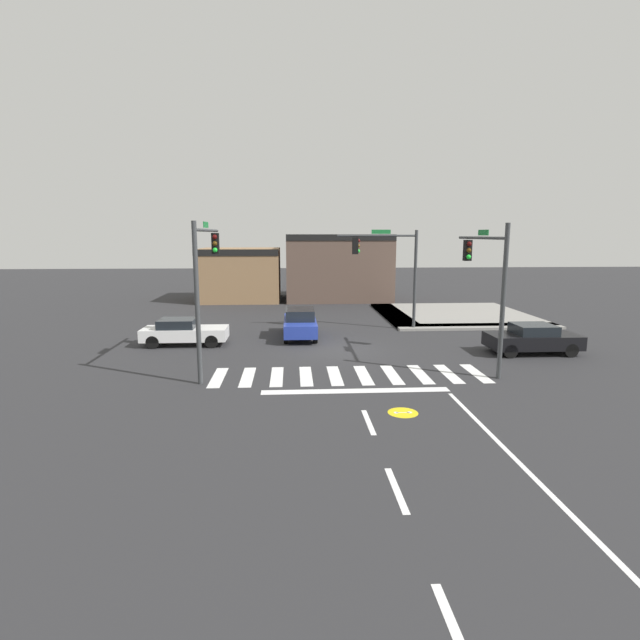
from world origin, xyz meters
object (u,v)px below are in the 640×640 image
object	(u,v)px
traffic_signal_southeast	(486,271)
traffic_signal_southwest	(206,267)
car_blue	(300,323)
traffic_signal_northeast	(389,261)
car_white	(184,332)
car_black	(533,339)

from	to	relation	value
traffic_signal_southeast	traffic_signal_southwest	world-z (taller)	traffic_signal_southwest
car_blue	traffic_signal_northeast	bearing A→B (deg)	109.79
traffic_signal_southeast	traffic_signal_northeast	xyz separation A→B (m)	(-2.44, 8.32, -0.02)
traffic_signal_northeast	car_blue	bearing A→B (deg)	19.79
traffic_signal_southwest	car_white	bearing A→B (deg)	23.59
car_black	traffic_signal_southwest	bearing A→B (deg)	7.27
traffic_signal_southeast	traffic_signal_northeast	distance (m)	8.68
traffic_signal_southeast	car_blue	bearing A→B (deg)	49.74
traffic_signal_southeast	car_white	xyz separation A→B (m)	(-13.58, 4.90, -3.40)
traffic_signal_northeast	car_black	world-z (taller)	traffic_signal_northeast
traffic_signal_southeast	car_white	bearing A→B (deg)	70.15
car_black	car_blue	bearing A→B (deg)	-21.63
traffic_signal_southwest	car_black	xyz separation A→B (m)	(14.83, 1.89, -3.57)
traffic_signal_southeast	traffic_signal_southwest	size ratio (longest dim) A/B	0.99
traffic_signal_northeast	car_blue	distance (m)	6.41
traffic_signal_northeast	traffic_signal_southeast	bearing A→B (deg)	106.35
car_white	traffic_signal_southwest	bearing A→B (deg)	-66.41
traffic_signal_southwest	car_blue	size ratio (longest dim) A/B	1.38
car_black	car_white	size ratio (longest dim) A/B	0.99
traffic_signal_southwest	car_blue	distance (m)	8.14
traffic_signal_southeast	car_blue	size ratio (longest dim) A/B	1.36
traffic_signal_southeast	traffic_signal_southwest	bearing A→B (deg)	88.84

